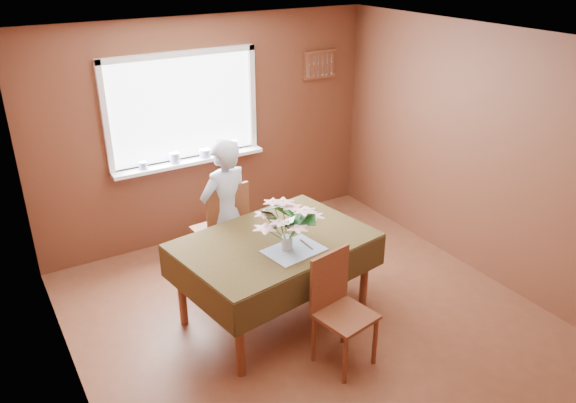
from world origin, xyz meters
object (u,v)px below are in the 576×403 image
chair_far (223,228)px  seated_woman (225,214)px  dining_table (275,249)px  chair_near (338,304)px  flower_bouquet (287,220)px

chair_far → seated_woman: seated_woman is taller
dining_table → chair_far: chair_far is taller
dining_table → seated_woman: bearing=90.0°
chair_near → flower_bouquet: (-0.15, 0.56, 0.56)m
chair_near → flower_bouquet: 0.80m
flower_bouquet → chair_far: bearing=96.3°
dining_table → flower_bouquet: (0.00, -0.21, 0.38)m
seated_woman → flower_bouquet: 1.02m
seated_woman → dining_table: bearing=86.0°
chair_near → flower_bouquet: bearing=94.4°
dining_table → chair_near: size_ratio=1.89×
chair_far → flower_bouquet: bearing=92.3°
dining_table → seated_woman: (-0.12, 0.76, 0.06)m
seated_woman → chair_near: bearing=87.2°
chair_near → flower_bouquet: flower_bouquet is taller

